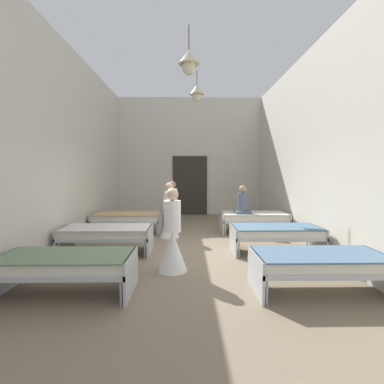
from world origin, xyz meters
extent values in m
cube|color=#7A6B56|center=(0.00, 0.00, -0.05)|extent=(6.36, 10.93, 0.10)
cube|color=beige|center=(0.00, 5.27, 2.37)|extent=(6.16, 0.20, 4.75)
cube|color=beige|center=(-2.98, 0.00, 2.37)|extent=(0.20, 10.33, 4.75)
cube|color=beige|center=(2.98, 0.00, 2.37)|extent=(0.20, 10.33, 4.75)
cube|color=#2D2823|center=(0.00, 5.15, 1.20)|extent=(1.40, 0.06, 2.40)
cylinder|color=brown|center=(-0.06, 0.00, 4.51)|extent=(0.02, 0.02, 0.49)
cone|color=beige|center=(-0.06, 0.00, 4.11)|extent=(0.44, 0.44, 0.28)
sphere|color=beige|center=(-0.06, 0.00, 3.89)|extent=(0.28, 0.28, 0.28)
cylinder|color=brown|center=(0.19, 2.41, 4.55)|extent=(0.02, 0.02, 0.40)
cone|color=beige|center=(0.19, 2.41, 4.20)|extent=(0.44, 0.44, 0.28)
sphere|color=beige|center=(0.19, 2.41, 3.98)|extent=(0.28, 0.28, 0.28)
cylinder|color=#B7BCC1|center=(-2.70, -1.54, 0.17)|extent=(0.03, 0.03, 0.34)
cylinder|color=#B7BCC1|center=(-0.96, -2.26, 0.17)|extent=(0.03, 0.03, 0.34)
cylinder|color=#B7BCC1|center=(-0.96, -1.54, 0.17)|extent=(0.03, 0.03, 0.34)
cube|color=#B7BCC1|center=(-1.83, -1.90, 0.38)|extent=(1.90, 0.84, 0.07)
cube|color=#B7BCC1|center=(-2.76, -1.90, 0.29)|extent=(0.04, 0.84, 0.57)
cube|color=#B7BCC1|center=(-0.90, -1.90, 0.29)|extent=(0.04, 0.84, 0.57)
cube|color=silver|center=(-1.83, -1.90, 0.48)|extent=(1.82, 0.78, 0.14)
cube|color=slate|center=(-1.83, -1.90, 0.56)|extent=(1.86, 0.82, 0.02)
cylinder|color=#B7BCC1|center=(0.96, -2.26, 0.17)|extent=(0.03, 0.03, 0.34)
cylinder|color=#B7BCC1|center=(0.96, -1.54, 0.17)|extent=(0.03, 0.03, 0.34)
cylinder|color=#B7BCC1|center=(2.70, -1.54, 0.17)|extent=(0.03, 0.03, 0.34)
cube|color=#B7BCC1|center=(1.83, -1.90, 0.38)|extent=(1.90, 0.84, 0.07)
cube|color=#B7BCC1|center=(0.90, -1.90, 0.29)|extent=(0.04, 0.84, 0.57)
cube|color=#B7BCC1|center=(2.76, -1.90, 0.29)|extent=(0.04, 0.84, 0.57)
cube|color=silver|center=(1.83, -1.90, 0.48)|extent=(1.82, 0.78, 0.14)
cube|color=slate|center=(1.83, -1.90, 0.56)|extent=(1.86, 0.82, 0.02)
cylinder|color=#B7BCC1|center=(-2.70, -0.36, 0.17)|extent=(0.03, 0.03, 0.34)
cylinder|color=#B7BCC1|center=(-2.70, 0.36, 0.17)|extent=(0.03, 0.03, 0.34)
cylinder|color=#B7BCC1|center=(-0.96, -0.36, 0.17)|extent=(0.03, 0.03, 0.34)
cylinder|color=#B7BCC1|center=(-0.96, 0.36, 0.17)|extent=(0.03, 0.03, 0.34)
cube|color=#B7BCC1|center=(-1.83, 0.00, 0.38)|extent=(1.90, 0.84, 0.07)
cube|color=#B7BCC1|center=(-2.76, 0.00, 0.29)|extent=(0.04, 0.84, 0.57)
cube|color=#B7BCC1|center=(-0.90, 0.00, 0.29)|extent=(0.04, 0.84, 0.57)
cube|color=silver|center=(-1.83, 0.00, 0.48)|extent=(1.82, 0.78, 0.14)
cube|color=beige|center=(-1.83, 0.00, 0.56)|extent=(1.86, 0.82, 0.02)
cylinder|color=#B7BCC1|center=(0.96, -0.36, 0.17)|extent=(0.03, 0.03, 0.34)
cylinder|color=#B7BCC1|center=(0.96, 0.36, 0.17)|extent=(0.03, 0.03, 0.34)
cylinder|color=#B7BCC1|center=(2.70, -0.36, 0.17)|extent=(0.03, 0.03, 0.34)
cylinder|color=#B7BCC1|center=(2.70, 0.36, 0.17)|extent=(0.03, 0.03, 0.34)
cube|color=#B7BCC1|center=(1.83, 0.00, 0.38)|extent=(1.90, 0.84, 0.07)
cube|color=#B7BCC1|center=(0.90, 0.00, 0.29)|extent=(0.04, 0.84, 0.57)
cube|color=#B7BCC1|center=(2.76, 0.00, 0.29)|extent=(0.04, 0.84, 0.57)
cube|color=silver|center=(1.83, 0.00, 0.48)|extent=(1.82, 0.78, 0.14)
cube|color=slate|center=(1.83, 0.00, 0.56)|extent=(1.86, 0.82, 0.02)
cylinder|color=#B7BCC1|center=(-2.70, 1.54, 0.17)|extent=(0.03, 0.03, 0.34)
cylinder|color=#B7BCC1|center=(-2.70, 2.26, 0.17)|extent=(0.03, 0.03, 0.34)
cylinder|color=#B7BCC1|center=(-0.96, 1.54, 0.17)|extent=(0.03, 0.03, 0.34)
cylinder|color=#B7BCC1|center=(-0.96, 2.26, 0.17)|extent=(0.03, 0.03, 0.34)
cube|color=#B7BCC1|center=(-1.83, 1.90, 0.38)|extent=(1.90, 0.84, 0.07)
cube|color=#B7BCC1|center=(-2.76, 1.90, 0.29)|extent=(0.04, 0.84, 0.57)
cube|color=#B7BCC1|center=(-0.90, 1.90, 0.29)|extent=(0.04, 0.84, 0.57)
cube|color=silver|center=(-1.83, 1.90, 0.48)|extent=(1.82, 0.78, 0.14)
cube|color=tan|center=(-1.83, 1.90, 0.56)|extent=(1.86, 0.82, 0.02)
cylinder|color=#B7BCC1|center=(0.96, 1.54, 0.17)|extent=(0.03, 0.03, 0.34)
cylinder|color=#B7BCC1|center=(0.96, 2.26, 0.17)|extent=(0.03, 0.03, 0.34)
cylinder|color=#B7BCC1|center=(2.70, 1.54, 0.17)|extent=(0.03, 0.03, 0.34)
cylinder|color=#B7BCC1|center=(2.70, 2.26, 0.17)|extent=(0.03, 0.03, 0.34)
cube|color=#B7BCC1|center=(1.83, 1.90, 0.38)|extent=(1.90, 0.84, 0.07)
cube|color=#B7BCC1|center=(0.90, 1.90, 0.29)|extent=(0.04, 0.84, 0.57)
cube|color=#B7BCC1|center=(2.76, 1.90, 0.29)|extent=(0.04, 0.84, 0.57)
cube|color=silver|center=(1.83, 1.90, 0.48)|extent=(1.82, 0.78, 0.14)
cube|color=beige|center=(1.83, 1.90, 0.56)|extent=(1.86, 0.82, 0.02)
cone|color=white|center=(-0.58, 1.37, 0.35)|extent=(0.52, 0.52, 0.70)
cylinder|color=white|center=(-0.58, 1.37, 0.97)|extent=(0.30, 0.30, 0.55)
sphere|color=tan|center=(-0.58, 1.37, 1.36)|extent=(0.22, 0.22, 0.22)
cone|color=white|center=(-0.58, 1.37, 1.44)|extent=(0.18, 0.18, 0.10)
cone|color=white|center=(-0.36, -1.04, 0.35)|extent=(0.52, 0.52, 0.70)
cylinder|color=white|center=(-0.36, -1.04, 0.97)|extent=(0.30, 0.30, 0.55)
sphere|color=beige|center=(-0.36, -1.04, 1.36)|extent=(0.22, 0.22, 0.22)
cone|color=white|center=(-0.36, -1.04, 1.44)|extent=(0.18, 0.18, 0.10)
cone|color=white|center=(-0.56, 2.43, 0.35)|extent=(0.52, 0.52, 0.70)
cylinder|color=white|center=(-0.56, 2.43, 0.97)|extent=(0.30, 0.30, 0.55)
sphere|color=#A87A5B|center=(-0.56, 2.43, 1.36)|extent=(0.22, 0.22, 0.22)
cone|color=white|center=(-0.56, 2.43, 1.44)|extent=(0.18, 0.18, 0.10)
cylinder|color=#515B70|center=(1.48, 1.82, 0.86)|extent=(0.32, 0.32, 0.58)
cube|color=#515B70|center=(1.48, 1.82, 0.61)|extent=(0.44, 0.44, 0.08)
sphere|color=#A87A5B|center=(1.48, 1.82, 1.26)|extent=(0.22, 0.22, 0.22)
camera|label=1|loc=(-0.08, -5.59, 1.75)|focal=24.53mm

